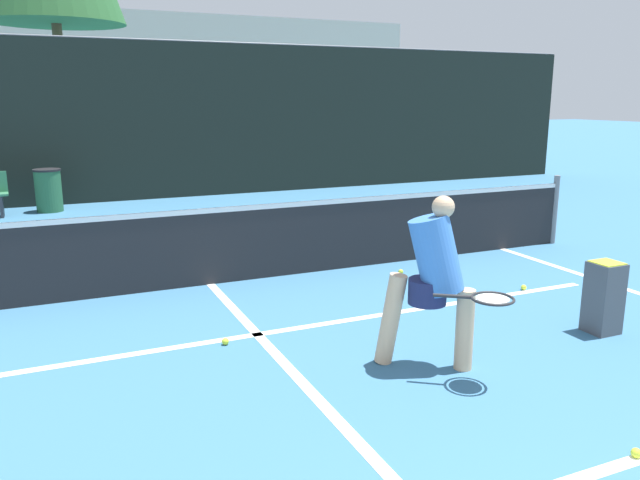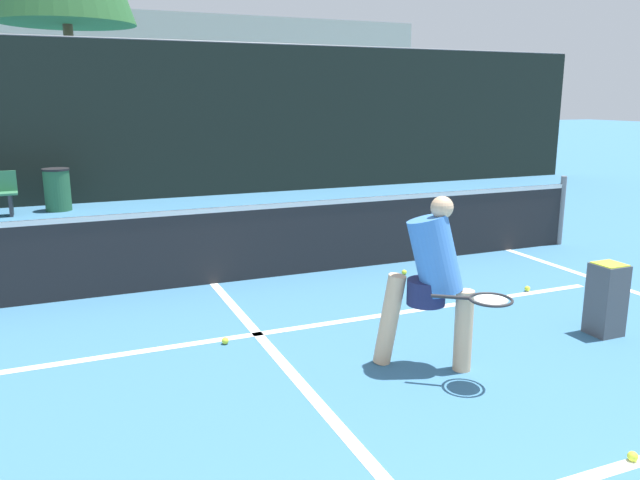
{
  "view_description": "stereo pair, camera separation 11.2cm",
  "coord_description": "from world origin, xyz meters",
  "px_view_note": "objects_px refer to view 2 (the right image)",
  "views": [
    {
      "loc": [
        -1.76,
        -0.15,
        2.25
      ],
      "look_at": [
        0.54,
        5.03,
        0.95
      ],
      "focal_mm": 35.0,
      "sensor_mm": 36.0,
      "label": 1
    },
    {
      "loc": [
        -1.65,
        -0.19,
        2.25
      ],
      "look_at": [
        0.54,
        5.03,
        0.95
      ],
      "focal_mm": 35.0,
      "sensor_mm": 36.0,
      "label": 2
    }
  ],
  "objects_px": {
    "ball_hopper": "(606,297)",
    "trash_bin": "(57,189)",
    "player_practicing": "(432,278)",
    "parked_car": "(118,162)"
  },
  "relations": [
    {
      "from": "ball_hopper",
      "to": "trash_bin",
      "type": "relative_size",
      "value": 0.83
    },
    {
      "from": "player_practicing",
      "to": "parked_car",
      "type": "bearing_deg",
      "value": 130.95
    },
    {
      "from": "ball_hopper",
      "to": "trash_bin",
      "type": "height_order",
      "value": "trash_bin"
    },
    {
      "from": "player_practicing",
      "to": "parked_car",
      "type": "height_order",
      "value": "player_practicing"
    },
    {
      "from": "player_practicing",
      "to": "ball_hopper",
      "type": "xyz_separation_m",
      "value": [
        1.98,
        -0.01,
        -0.42
      ]
    },
    {
      "from": "parked_car",
      "to": "trash_bin",
      "type": "bearing_deg",
      "value": -112.52
    },
    {
      "from": "trash_bin",
      "to": "parked_car",
      "type": "bearing_deg",
      "value": 67.48
    },
    {
      "from": "trash_bin",
      "to": "player_practicing",
      "type": "bearing_deg",
      "value": -73.27
    },
    {
      "from": "ball_hopper",
      "to": "trash_bin",
      "type": "bearing_deg",
      "value": 117.08
    },
    {
      "from": "ball_hopper",
      "to": "parked_car",
      "type": "xyz_separation_m",
      "value": [
        -3.28,
        13.06,
        0.22
      ]
    }
  ]
}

